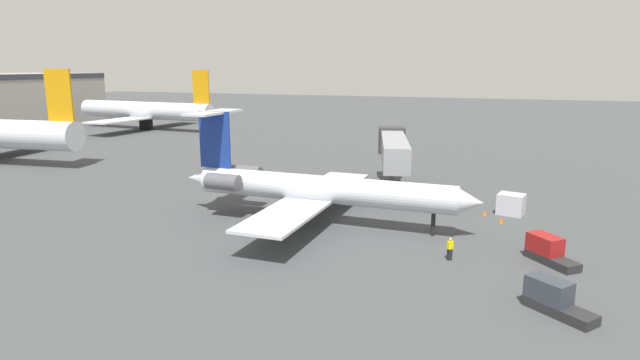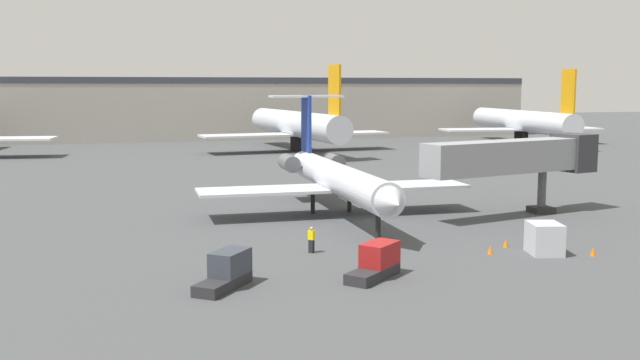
{
  "view_description": "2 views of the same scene",
  "coord_description": "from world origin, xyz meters",
  "views": [
    {
      "loc": [
        -43.15,
        -13.58,
        13.76
      ],
      "look_at": [
        0.24,
        2.19,
        3.58
      ],
      "focal_mm": 28.82,
      "sensor_mm": 36.0,
      "label": 1
    },
    {
      "loc": [
        -18.12,
        -53.98,
        10.58
      ],
      "look_at": [
        -3.4,
        -0.28,
        3.3
      ],
      "focal_mm": 40.47,
      "sensor_mm": 36.0,
      "label": 2
    }
  ],
  "objects": [
    {
      "name": "traffic_cone_mid",
      "position": [
        10.08,
        -15.9,
        0.28
      ],
      "size": [
        0.36,
        0.36,
        0.55
      ],
      "color": "orange",
      "rests_on": "ground_plane"
    },
    {
      "name": "cargo_container_uld",
      "position": [
        7.45,
        -14.57,
        0.99
      ],
      "size": [
        2.4,
        2.73,
        1.98
      ],
      "color": "silver",
      "rests_on": "ground_plane"
    },
    {
      "name": "baggage_tug_trailing",
      "position": [
        -13.05,
        -16.85,
        0.84
      ],
      "size": [
        3.56,
        4.02,
        1.9
      ],
      "color": "#262628",
      "rests_on": "ground_plane"
    },
    {
      "name": "ground_crew_marshaller",
      "position": [
        -6.74,
        -10.4,
        0.86
      ],
      "size": [
        0.46,
        0.47,
        1.69
      ],
      "color": "black",
      "rests_on": "ground_plane"
    },
    {
      "name": "ground_plane",
      "position": [
        0.0,
        0.0,
        -0.05
      ],
      "size": [
        400.0,
        400.0,
        0.1
      ],
      "primitive_type": "cube",
      "color": "#424447"
    },
    {
      "name": "jet_bridge",
      "position": [
        13.22,
        -1.87,
        4.84
      ],
      "size": [
        16.89,
        6.92,
        6.53
      ],
      "color": "gray",
      "rests_on": "ground_plane"
    },
    {
      "name": "parked_airliner_centre",
      "position": [
        51.76,
        62.32,
        4.21
      ],
      "size": [
        29.92,
        35.37,
        13.22
      ],
      "color": "silver",
      "rests_on": "ground_plane"
    },
    {
      "name": "traffic_cone_far",
      "position": [
        6.06,
        -12.25,
        0.28
      ],
      "size": [
        0.36,
        0.36,
        0.55
      ],
      "color": "orange",
      "rests_on": "ground_plane"
    },
    {
      "name": "traffic_cone_near",
      "position": [
        4.1,
        -13.78,
        0.28
      ],
      "size": [
        0.36,
        0.36,
        0.55
      ],
      "color": "orange",
      "rests_on": "ground_plane"
    },
    {
      "name": "baggage_tug_lead",
      "position": [
        -4.72,
        -17.07,
        0.84
      ],
      "size": [
        3.92,
        3.71,
        1.9
      ],
      "color": "#262628",
      "rests_on": "ground_plane"
    },
    {
      "name": "regional_jet",
      "position": [
        -1.43,
        2.44,
        3.26
      ],
      "size": [
        22.47,
        27.8,
        9.71
      ],
      "color": "silver",
      "rests_on": "ground_plane"
    }
  ]
}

